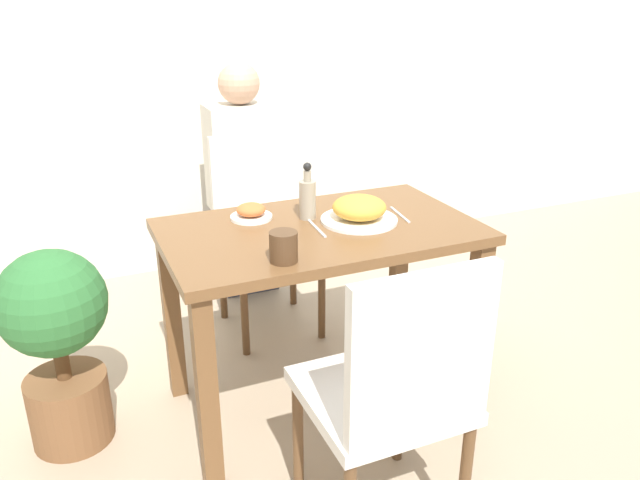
{
  "coord_description": "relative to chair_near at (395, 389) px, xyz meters",
  "views": [
    {
      "loc": [
        -0.8,
        -1.85,
        1.48
      ],
      "look_at": [
        0.0,
        0.0,
        0.67
      ],
      "focal_mm": 35.0,
      "sensor_mm": 36.0,
      "label": 1
    }
  ],
  "objects": [
    {
      "name": "ground_plane",
      "position": [
        0.07,
        0.66,
        -0.5
      ],
      "size": [
        16.0,
        16.0,
        0.0
      ],
      "primitive_type": "plane",
      "color": "tan"
    },
    {
      "name": "wall_back",
      "position": [
        0.07,
        2.16,
        0.8
      ],
      "size": [
        8.0,
        0.05,
        2.6
      ],
      "color": "beige",
      "rests_on": "ground_plane"
    },
    {
      "name": "dining_table",
      "position": [
        0.07,
        0.66,
        0.1
      ],
      "size": [
        1.08,
        0.65,
        0.72
      ],
      "color": "brown",
      "rests_on": "ground_plane"
    },
    {
      "name": "chair_near",
      "position": [
        0.0,
        0.0,
        0.0
      ],
      "size": [
        0.42,
        0.42,
        0.89
      ],
      "rotation": [
        0.0,
        0.0,
        3.14
      ],
      "color": "silver",
      "rests_on": "ground_plane"
    },
    {
      "name": "chair_far",
      "position": [
        0.08,
        1.35,
        0.0
      ],
      "size": [
        0.42,
        0.42,
        0.89
      ],
      "color": "silver",
      "rests_on": "ground_plane"
    },
    {
      "name": "food_plate",
      "position": [
        0.21,
        0.65,
        0.27
      ],
      "size": [
        0.27,
        0.27,
        0.09
      ],
      "color": "white",
      "rests_on": "dining_table"
    },
    {
      "name": "side_plate",
      "position": [
        -0.13,
        0.83,
        0.25
      ],
      "size": [
        0.15,
        0.15,
        0.06
      ],
      "color": "white",
      "rests_on": "dining_table"
    },
    {
      "name": "drink_cup",
      "position": [
        -0.15,
        0.43,
        0.27
      ],
      "size": [
        0.09,
        0.09,
        0.09
      ],
      "color": "#4C331E",
      "rests_on": "dining_table"
    },
    {
      "name": "sauce_bottle",
      "position": [
        0.06,
        0.76,
        0.3
      ],
      "size": [
        0.06,
        0.06,
        0.2
      ],
      "color": "gray",
      "rests_on": "dining_table"
    },
    {
      "name": "fork_utensil",
      "position": [
        0.05,
        0.65,
        0.23
      ],
      "size": [
        0.02,
        0.19,
        0.0
      ],
      "rotation": [
        0.0,
        0.0,
        1.5
      ],
      "color": "silver",
      "rests_on": "dining_table"
    },
    {
      "name": "spoon_utensil",
      "position": [
        0.38,
        0.65,
        0.23
      ],
      "size": [
        0.03,
        0.17,
        0.0
      ],
      "rotation": [
        0.0,
        0.0,
        1.44
      ],
      "color": "silver",
      "rests_on": "dining_table"
    },
    {
      "name": "potted_plant_left",
      "position": [
        -0.82,
        0.81,
        -0.08
      ],
      "size": [
        0.36,
        0.36,
        0.72
      ],
      "color": "brown",
      "rests_on": "ground_plane"
    },
    {
      "name": "person_figure",
      "position": [
        0.11,
        1.74,
        0.08
      ],
      "size": [
        0.34,
        0.22,
        1.17
      ],
      "color": "#2D3347",
      "rests_on": "ground_plane"
    }
  ]
}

